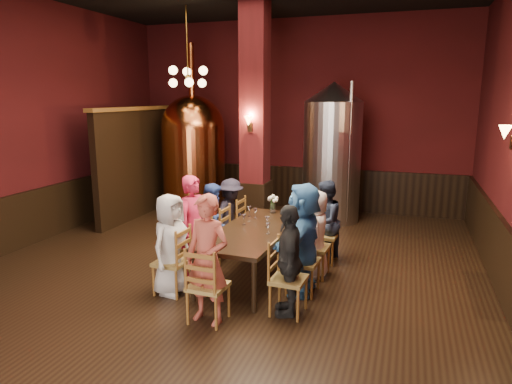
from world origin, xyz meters
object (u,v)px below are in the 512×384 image
(person_2, at_px, (214,223))
(copper_kettle, at_px, (194,153))
(dining_table, at_px, (255,233))
(steel_vessel, at_px, (332,153))
(person_0, at_px, (171,244))
(rose_vase, at_px, (273,201))
(person_1, at_px, (194,227))

(person_2, relative_size, copper_kettle, 0.34)
(dining_table, height_order, steel_vessel, steel_vessel)
(person_0, bearing_deg, steel_vessel, -7.97)
(rose_vase, bearing_deg, dining_table, -89.32)
(person_1, relative_size, steel_vessel, 0.52)
(dining_table, xyz_separation_m, person_0, (-0.90, -0.96, 0.02))
(person_0, distance_m, person_2, 1.33)
(person_2, relative_size, rose_vase, 4.19)
(person_2, height_order, rose_vase, person_2)
(steel_vessel, bearing_deg, person_2, -113.19)
(person_1, height_order, rose_vase, person_1)
(person_0, height_order, person_1, person_1)
(rose_vase, bearing_deg, steel_vessel, 77.72)
(copper_kettle, relative_size, rose_vase, 12.18)
(steel_vessel, bearing_deg, person_1, -110.00)
(person_1, distance_m, steel_vessel, 4.22)
(person_0, relative_size, steel_vessel, 0.47)
(dining_table, height_order, person_0, person_0)
(person_0, relative_size, person_1, 0.91)
(copper_kettle, bearing_deg, rose_vase, -41.78)
(copper_kettle, height_order, steel_vessel, copper_kettle)
(person_2, xyz_separation_m, rose_vase, (0.82, 0.63, 0.29))
(person_2, bearing_deg, person_0, 163.73)
(person_1, xyz_separation_m, person_2, (0.03, 0.66, -0.12))
(person_1, relative_size, copper_kettle, 0.40)
(rose_vase, bearing_deg, copper_kettle, 138.22)
(steel_vessel, xyz_separation_m, rose_vase, (-0.57, -2.62, -0.55))
(person_0, height_order, person_2, person_0)
(person_1, bearing_deg, rose_vase, -15.44)
(person_1, bearing_deg, person_2, 15.30)
(copper_kettle, bearing_deg, steel_vessel, 4.68)
(person_2, relative_size, steel_vessel, 0.44)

